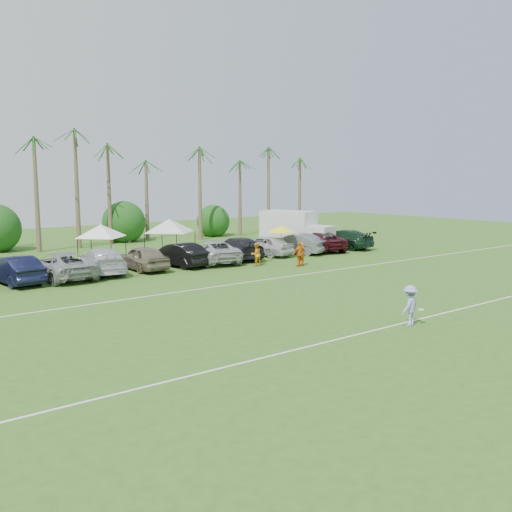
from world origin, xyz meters
TOP-DOWN VIEW (x-y plane):
  - ground at (0.00, 0.00)m, footprint 120.00×120.00m
  - field_lines at (0.00, 8.00)m, footprint 80.00×12.10m
  - palm_tree_4 at (-4.00, 38.00)m, footprint 2.40×2.40m
  - palm_tree_5 at (0.00, 38.00)m, footprint 2.40×2.40m
  - palm_tree_6 at (4.00, 38.00)m, footprint 2.40×2.40m
  - palm_tree_7 at (8.00, 38.00)m, footprint 2.40×2.40m
  - palm_tree_8 at (13.00, 38.00)m, footprint 2.40×2.40m
  - palm_tree_9 at (18.00, 38.00)m, footprint 2.40×2.40m
  - palm_tree_10 at (23.00, 38.00)m, footprint 2.40×2.40m
  - palm_tree_11 at (27.00, 38.00)m, footprint 2.40×2.40m
  - bush_tree_2 at (6.00, 39.00)m, footprint 4.00×4.00m
  - bush_tree_3 at (16.00, 39.00)m, footprint 4.00×4.00m
  - sideline_player_a at (9.46, 17.02)m, footprint 0.67×0.50m
  - sideline_player_b at (6.71, 18.78)m, footprint 0.88×0.72m
  - sideline_player_c at (8.99, 16.65)m, footprint 1.10×0.55m
  - box_truck at (15.75, 24.53)m, footprint 4.40×6.92m
  - canopy_tent_left at (-1.34, 27.26)m, footprint 4.12×4.12m
  - canopy_tent_right at (3.82, 26.14)m, footprint 4.46×4.46m
  - market_umbrella at (11.45, 21.56)m, footprint 2.23×2.23m
  - frisbee_player at (1.62, 1.55)m, footprint 1.30×0.87m
  - parked_car_1 at (-8.96, 22.16)m, footprint 2.39×5.32m
  - parked_car_2 at (-6.16, 22.11)m, footprint 2.97×6.17m
  - parked_car_3 at (-3.37, 22.49)m, footprint 3.31×6.15m
  - parked_car_4 at (-0.58, 22.11)m, footprint 2.01×4.98m
  - parked_car_5 at (2.21, 22.05)m, footprint 2.65×5.37m
  - parked_car_6 at (5.00, 22.11)m, footprint 3.88×6.51m
  - parked_car_7 at (7.80, 22.56)m, footprint 3.33×6.16m
  - parked_car_8 at (10.59, 22.56)m, footprint 2.92×5.26m
  - parked_car_9 at (13.38, 21.99)m, footprint 3.35×5.44m
  - parked_car_10 at (16.17, 22.24)m, footprint 4.23×6.60m
  - parked_car_11 at (18.96, 22.03)m, footprint 3.49×6.19m

SIDE VIEW (x-z plane):
  - ground at x=0.00m, z-range 0.00..0.00m
  - field_lines at x=0.00m, z-range 0.00..0.01m
  - sideline_player_a at x=9.46m, z-range 0.00..1.67m
  - sideline_player_b at x=6.71m, z-range 0.00..1.68m
  - parked_car_1 at x=-8.96m, z-range 0.00..1.69m
  - parked_car_2 at x=-6.16m, z-range 0.00..1.69m
  - parked_car_3 at x=-3.37m, z-range 0.00..1.69m
  - parked_car_4 at x=-0.58m, z-range 0.00..1.69m
  - parked_car_5 at x=2.21m, z-range 0.00..1.69m
  - parked_car_6 at x=5.00m, z-range 0.00..1.69m
  - parked_car_7 at x=7.80m, z-range 0.00..1.69m
  - parked_car_8 at x=10.59m, z-range 0.00..1.69m
  - parked_car_9 at x=13.38m, z-range 0.00..1.69m
  - parked_car_10 at x=16.17m, z-range 0.00..1.69m
  - parked_car_11 at x=18.96m, z-range 0.00..1.69m
  - frisbee_player at x=1.62m, z-range 0.00..1.78m
  - sideline_player_c at x=8.99m, z-range 0.00..1.80m
  - box_truck at x=15.75m, z-range 0.12..3.46m
  - bush_tree_2 at x=6.00m, z-range -0.20..3.80m
  - bush_tree_3 at x=16.00m, z-range -0.20..3.80m
  - market_umbrella at x=11.45m, z-range 0.99..3.47m
  - canopy_tent_left at x=-1.34m, z-range 1.19..4.52m
  - canopy_tent_right at x=3.82m, z-range 1.29..4.90m
  - palm_tree_4 at x=-4.00m, z-range 3.03..11.93m
  - palm_tree_8 at x=13.00m, z-range 3.03..11.93m
  - palm_tree_5 at x=0.00m, z-range 3.40..13.30m
  - palm_tree_9 at x=18.00m, z-range 3.40..13.30m
  - palm_tree_6 at x=4.00m, z-range 3.76..14.66m
  - palm_tree_10 at x=23.00m, z-range 3.76..14.66m
  - palm_tree_7 at x=8.00m, z-range 4.11..16.01m
  - palm_tree_11 at x=27.00m, z-range 4.11..16.01m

